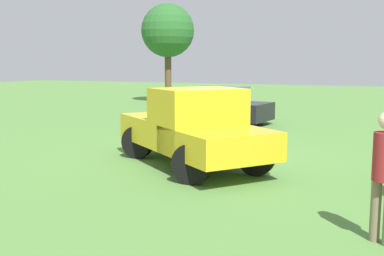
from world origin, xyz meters
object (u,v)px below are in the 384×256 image
traffic_cone (130,130)px  sedan_near (216,106)px  tree_side (168,31)px  pickup_truck (194,126)px

traffic_cone → sedan_near: bearing=-102.8°
sedan_near → tree_side: bearing=-44.1°
pickup_truck → traffic_cone: 4.53m
pickup_truck → sedan_near: pickup_truck is taller
tree_side → traffic_cone: bearing=111.0°
pickup_truck → sedan_near: bearing=-34.7°
sedan_near → traffic_cone: (1.11, 4.86, -0.40)m
sedan_near → traffic_cone: 5.01m
sedan_near → traffic_cone: sedan_near is taller
tree_side → sedan_near: bearing=127.2°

